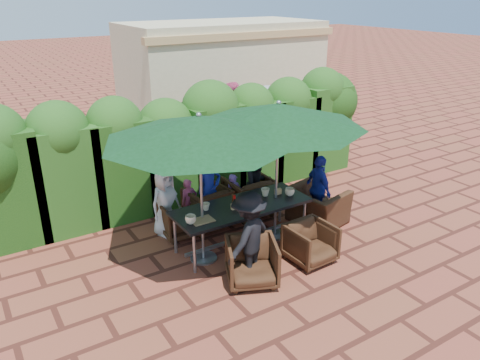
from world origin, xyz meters
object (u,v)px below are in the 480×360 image
umbrella_left (199,129)px  chair_far_right (249,194)px  chair_near_right (311,241)px  dining_table (242,209)px  chair_far_mid (208,203)px  umbrella_right (278,115)px  chair_end_right (317,200)px  chair_near_left (252,260)px  chair_far_left (180,217)px

umbrella_left → chair_far_right: bearing=33.0°
chair_far_right → chair_near_right: (-0.10, -1.97, -0.07)m
dining_table → chair_far_mid: bearing=94.5°
umbrella_right → chair_end_right: 2.01m
umbrella_left → chair_end_right: umbrella_left is taller
chair_far_mid → chair_near_left: chair_far_mid is taller
dining_table → umbrella_left: bearing=-175.1°
umbrella_right → chair_far_left: bearing=146.5°
chair_far_left → chair_end_right: (2.37, -0.92, 0.10)m
chair_far_left → chair_far_mid: size_ratio=0.90×
umbrella_left → chair_far_left: bearing=87.1°
chair_far_right → chair_end_right: chair_end_right is taller
umbrella_right → chair_far_right: bearing=85.0°
umbrella_left → chair_far_mid: bearing=58.2°
umbrella_left → umbrella_right: size_ratio=1.01×
dining_table → chair_near_right: dining_table is taller
chair_end_right → chair_far_right: bearing=29.9°
dining_table → chair_end_right: (1.64, -0.04, -0.23)m
dining_table → umbrella_left: 1.73m
dining_table → chair_far_left: size_ratio=3.44×
chair_near_right → chair_far_mid: bearing=107.3°
chair_far_right → chair_end_right: size_ratio=0.82×
dining_table → chair_far_right: chair_far_right is taller
dining_table → chair_far_mid: size_ratio=3.10×
dining_table → chair_far_left: 1.19m
chair_far_left → chair_end_right: 2.55m
chair_far_right → chair_near_left: chair_far_right is taller
dining_table → chair_near_left: bearing=-114.7°
umbrella_right → chair_far_left: size_ratio=4.19×
chair_far_left → dining_table: bearing=134.6°
dining_table → chair_far_left: bearing=129.9°
umbrella_right → chair_far_right: (0.09, 0.98, -1.79)m
umbrella_right → chair_far_mid: (-0.76, 1.11, -1.83)m
umbrella_right → chair_far_mid: bearing=124.2°
chair_end_right → dining_table: bearing=76.3°
umbrella_right → chair_far_left: umbrella_right is taller
chair_near_left → chair_end_right: 2.33m
chair_far_mid → chair_near_left: bearing=73.9°
umbrella_left → chair_far_mid: (0.70, 1.13, -1.83)m
chair_far_right → chair_far_left: bearing=3.8°
umbrella_left → chair_far_right: umbrella_left is taller
chair_near_left → chair_near_right: 1.13m
chair_end_right → chair_near_right: bearing=123.2°
chair_near_right → chair_end_right: (0.98, 1.00, 0.09)m
umbrella_right → chair_far_mid: umbrella_right is taller
chair_near_right → umbrella_right: bearing=87.0°
chair_far_mid → chair_near_right: (0.74, -2.10, -0.03)m
chair_far_mid → chair_end_right: size_ratio=0.75×
dining_table → umbrella_right: size_ratio=0.82×
umbrella_right → chair_near_left: 2.37m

